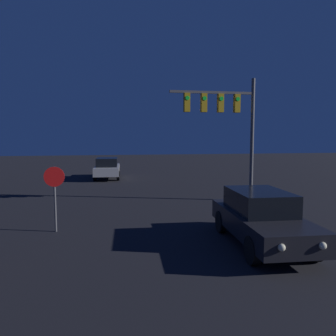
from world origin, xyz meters
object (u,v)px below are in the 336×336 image
(stop_sign, at_px, (55,187))
(car_far, at_px, (107,168))
(car_near, at_px, (261,217))
(traffic_signal_mast, at_px, (227,116))

(stop_sign, bearing_deg, car_far, 83.20)
(car_near, bearing_deg, car_far, -71.40)
(car_near, xyz_separation_m, stop_sign, (-6.36, 2.50, 0.73))
(car_far, bearing_deg, traffic_signal_mast, -57.58)
(stop_sign, bearing_deg, car_near, -21.45)
(car_far, height_order, stop_sign, stop_sign)
(car_near, distance_m, traffic_signal_mast, 7.49)
(car_far, distance_m, stop_sign, 14.49)
(traffic_signal_mast, bearing_deg, stop_sign, -152.30)
(traffic_signal_mast, height_order, stop_sign, traffic_signal_mast)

